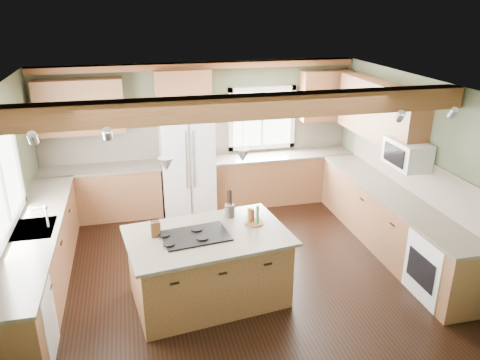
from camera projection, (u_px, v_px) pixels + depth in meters
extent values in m
plane|color=black|center=(230.00, 269.00, 6.68)|extent=(5.60, 5.60, 0.00)
plane|color=silver|center=(228.00, 86.00, 5.74)|extent=(5.60, 5.60, 0.00)
plane|color=#4B563D|center=(200.00, 135.00, 8.48)|extent=(5.60, 0.00, 5.60)
plane|color=#4B563D|center=(1.00, 204.00, 5.61)|extent=(0.00, 5.00, 5.00)
plane|color=#4B563D|center=(417.00, 168.00, 6.81)|extent=(0.00, 5.00, 5.00)
cube|color=#5B2F1A|center=(239.00, 107.00, 5.23)|extent=(5.55, 0.26, 0.26)
cube|color=#5B2F1A|center=(199.00, 66.00, 7.94)|extent=(5.55, 0.20, 0.10)
cube|color=brown|center=(200.00, 140.00, 8.49)|extent=(5.58, 0.03, 0.58)
cube|color=brown|center=(413.00, 173.00, 6.89)|extent=(0.03, 3.70, 0.58)
cube|color=brown|center=(102.00, 194.00, 8.13)|extent=(2.02, 0.60, 0.88)
cube|color=#4D4438|center=(100.00, 169.00, 7.96)|extent=(2.06, 0.64, 0.04)
cube|color=brown|center=(282.00, 178.00, 8.84)|extent=(2.62, 0.60, 0.88)
cube|color=#4D4438|center=(283.00, 155.00, 8.67)|extent=(2.66, 0.64, 0.04)
cube|color=brown|center=(39.00, 262.00, 6.03)|extent=(0.60, 3.70, 0.88)
cube|color=#4D4438|center=(34.00, 230.00, 5.86)|extent=(0.64, 3.74, 0.04)
cube|color=brown|center=(389.00, 222.00, 7.10)|extent=(0.60, 3.70, 0.88)
cube|color=#4D4438|center=(393.00, 194.00, 6.94)|extent=(0.64, 3.74, 0.04)
cube|color=brown|center=(80.00, 107.00, 7.65)|extent=(1.40, 0.35, 0.90)
cube|color=brown|center=(183.00, 90.00, 7.94)|extent=(0.96, 0.35, 0.70)
cube|color=brown|center=(380.00, 111.00, 7.35)|extent=(0.35, 2.20, 0.90)
cube|color=brown|center=(325.00, 95.00, 8.58)|extent=(0.90, 0.35, 0.90)
cube|color=white|center=(0.00, 184.00, 5.56)|extent=(0.04, 1.60, 1.05)
cube|color=white|center=(262.00, 118.00, 8.61)|extent=(1.10, 0.04, 1.00)
cube|color=#262628|center=(34.00, 229.00, 5.86)|extent=(0.50, 0.65, 0.03)
cylinder|color=#B2B2B7|center=(47.00, 217.00, 5.84)|extent=(0.02, 0.02, 0.28)
cube|color=white|center=(21.00, 326.00, 4.85)|extent=(0.60, 0.60, 0.84)
cube|color=white|center=(442.00, 267.00, 5.92)|extent=(0.60, 0.72, 0.84)
cube|color=white|center=(407.00, 154.00, 6.63)|extent=(0.40, 0.70, 0.38)
cone|color=#B2B2B7|center=(166.00, 165.00, 5.21)|extent=(0.18, 0.18, 0.16)
cone|color=#B2B2B7|center=(243.00, 155.00, 5.51)|extent=(0.18, 0.18, 0.16)
cube|color=white|center=(187.00, 164.00, 8.21)|extent=(0.90, 0.74, 1.80)
cube|color=brown|center=(209.00, 268.00, 5.88)|extent=(1.96, 1.35, 0.88)
cube|color=#4D4438|center=(208.00, 236.00, 5.71)|extent=(2.10, 1.49, 0.04)
cube|color=black|center=(196.00, 236.00, 5.65)|extent=(0.85, 0.63, 0.02)
cube|color=#57371A|center=(155.00, 229.00, 5.63)|extent=(0.12, 0.10, 0.19)
cylinder|color=#48423A|center=(230.00, 211.00, 6.14)|extent=(0.13, 0.13, 0.17)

